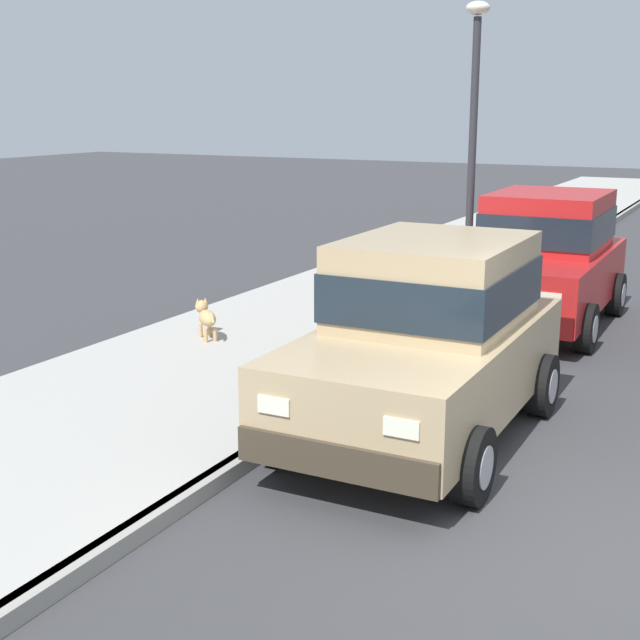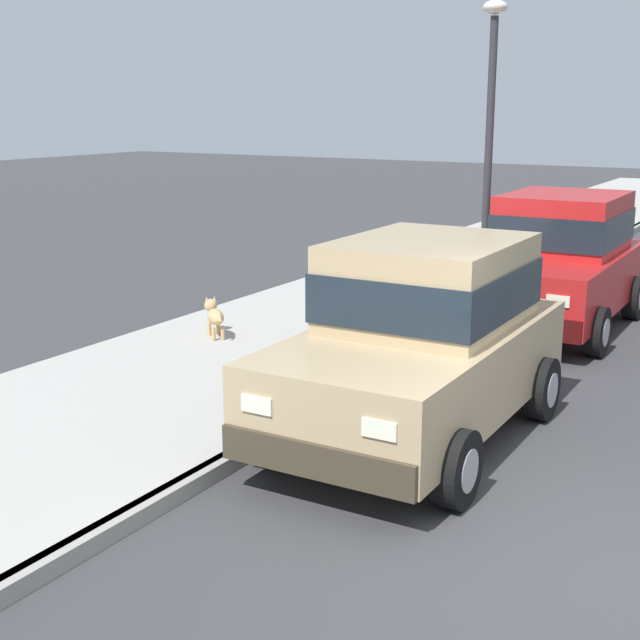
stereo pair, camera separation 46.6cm
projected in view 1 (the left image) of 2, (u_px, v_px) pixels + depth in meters
ground_plane at (625, 555)px, 6.18m from camera, size 80.00×80.00×0.00m
curb at (241, 463)px, 7.60m from camera, size 0.16×64.00×0.14m
sidewalk at (83, 428)px, 8.41m from camera, size 3.60×64.00×0.14m
car_tan_hatchback at (428, 336)px, 8.22m from camera, size 1.98×3.81×1.88m
car_red_hatchback at (544, 257)px, 12.45m from camera, size 1.98×3.82×1.88m
dog_tan at (206, 316)px, 11.31m from camera, size 0.61×0.53×0.49m
street_lamp at (474, 117)px, 13.22m from camera, size 0.36×0.36×4.42m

